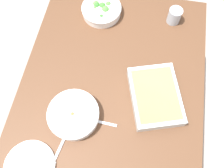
% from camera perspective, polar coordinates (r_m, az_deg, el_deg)
% --- Properties ---
extents(ground_plane, '(6.00, 6.00, 0.00)m').
position_cam_1_polar(ground_plane, '(1.87, 0.00, -8.97)').
color(ground_plane, '#9E9389').
extents(dining_table, '(1.20, 0.90, 0.74)m').
position_cam_1_polar(dining_table, '(1.25, 0.00, -1.63)').
color(dining_table, brown).
rests_on(dining_table, ground_plane).
extents(stew_bowl, '(0.24, 0.24, 0.06)m').
position_cam_1_polar(stew_bowl, '(1.09, -9.27, -7.31)').
color(stew_bowl, white).
rests_on(stew_bowl, dining_table).
extents(broccoli_bowl, '(0.22, 0.22, 0.07)m').
position_cam_1_polar(broccoli_bowl, '(1.37, -2.54, 17.53)').
color(broccoli_bowl, white).
rests_on(broccoli_bowl, dining_table).
extents(baking_dish, '(0.35, 0.30, 0.06)m').
position_cam_1_polar(baking_dish, '(1.12, 10.41, -2.88)').
color(baking_dish, silver).
rests_on(baking_dish, dining_table).
extents(drink_cup, '(0.07, 0.07, 0.08)m').
position_cam_1_polar(drink_cup, '(1.37, 14.82, 15.56)').
color(drink_cup, '#B2BCC6').
rests_on(drink_cup, dining_table).
extents(side_plate, '(0.22, 0.22, 0.01)m').
position_cam_1_polar(side_plate, '(1.12, -19.30, -18.26)').
color(side_plate, white).
rests_on(side_plate, dining_table).
extents(spoon_by_stew, '(0.03, 0.18, 0.01)m').
position_cam_1_polar(spoon_by_stew, '(1.10, -4.64, -8.76)').
color(spoon_by_stew, silver).
rests_on(spoon_by_stew, dining_table).
extents(fork_on_table, '(0.18, 0.05, 0.01)m').
position_cam_1_polar(fork_on_table, '(1.10, -13.15, -16.23)').
color(fork_on_table, silver).
rests_on(fork_on_table, dining_table).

